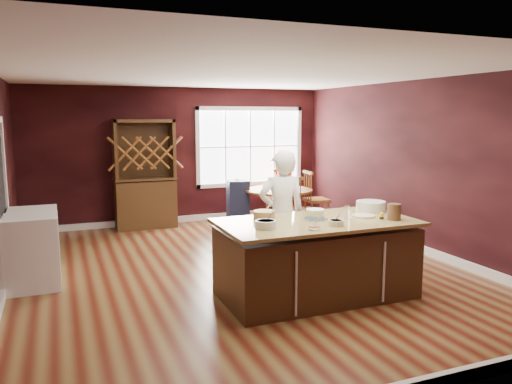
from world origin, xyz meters
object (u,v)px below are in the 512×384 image
kitchen_island (316,260)px  dining_table (279,200)px  layer_cake (315,214)px  chair_east (317,197)px  seated_woman (284,191)px  toddler (236,186)px  chair_south (295,208)px  high_chair (238,203)px  chair_north (278,193)px  washer (32,252)px  baker (282,215)px  hutch (145,174)px  dryer (34,241)px

kitchen_island → dining_table: 3.71m
layer_cake → chair_east: size_ratio=0.28×
chair_east → seated_woman: bearing=50.0°
dining_table → toddler: (-0.75, 0.35, 0.28)m
dining_table → layer_cake: 3.68m
chair_south → high_chair: chair_south is taller
kitchen_island → chair_south: 2.89m
chair_north → seated_woman: 0.30m
chair_north → seated_woman: size_ratio=0.87×
chair_south → high_chair: size_ratio=1.12×
chair_north → toddler: chair_north is taller
dining_table → washer: washer is taller
baker → washer: 3.17m
layer_cake → toddler: 3.85m
kitchen_island → seated_woman: (1.45, 4.00, 0.18)m
kitchen_island → chair_north: chair_north is taller
kitchen_island → hutch: size_ratio=1.11×
seated_woman → toddler: seated_woman is taller
chair_south → chair_north: (0.40, 1.60, 0.01)m
hutch → washer: bearing=-122.7°
high_chair → dryer: size_ratio=1.07×
hutch → dryer: hutch is taller
high_chair → hutch: hutch is taller
hutch → layer_cake: bearing=-74.0°
baker → chair_south: size_ratio=1.59×
layer_cake → chair_north: (1.43, 4.24, -0.44)m
chair_east → chair_south: chair_east is taller
baker → chair_north: size_ratio=1.57×
chair_east → dryer: (-5.09, -1.33, -0.10)m
baker → chair_north: baker is taller
hutch → baker: bearing=-72.7°
toddler → chair_north: bearing=20.6°
dining_table → dryer: bearing=-162.5°
kitchen_island → dining_table: bearing=72.5°
chair_south → chair_north: 1.65m
baker → layer_cake: 0.73m
chair_east → dryer: bearing=109.0°
chair_north → washer: bearing=26.7°
kitchen_island → chair_north: size_ratio=2.12×
chair_south → washer: 4.35m
baker → layer_cake: baker is taller
dining_table → chair_south: (-0.07, -0.84, 0.00)m
hutch → dryer: 3.03m
layer_cake → seated_woman: seated_woman is taller
chair_north → dryer: size_ratio=1.22×
chair_east → dryer: size_ratio=1.22×
kitchen_island → chair_north: bearing=71.4°
hutch → toddler: bearing=-20.5°
dining_table → chair_south: bearing=-94.8°
seated_woman → washer: seated_woman is taller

